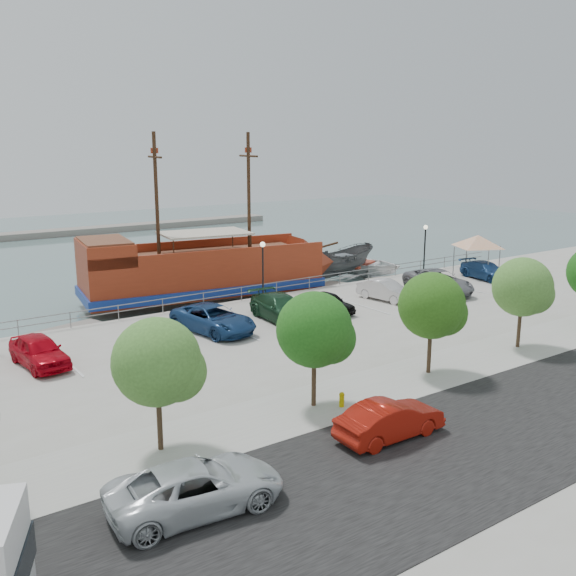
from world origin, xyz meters
TOP-DOWN VIEW (x-y plane):
  - ground at (0.00, 0.00)m, footprint 160.00×160.00m
  - street at (0.00, -16.00)m, footprint 100.00×8.00m
  - sidewalk at (0.00, -10.00)m, footprint 100.00×4.00m
  - seawall_railing at (0.00, 7.80)m, footprint 50.00×0.06m
  - far_shore at (10.00, 55.00)m, footprint 40.00×3.00m
  - pirate_ship at (0.15, 12.72)m, footprint 21.31×8.57m
  - patrol_boat at (12.23, 12.72)m, footprint 7.15×2.96m
  - speedboat at (14.81, 13.21)m, footprint 8.25×9.39m
  - dock_west at (-14.16, 9.20)m, footprint 8.08×4.11m
  - dock_mid at (6.68, 9.20)m, footprint 8.12×4.65m
  - dock_east at (16.54, 9.20)m, footprint 7.32×2.62m
  - canopy_tent at (19.83, 4.15)m, footprint 5.99×5.99m
  - street_van at (-15.69, -14.25)m, footprint 5.69×3.02m
  - street_sedan at (-7.44, -14.05)m, footprint 4.47×1.62m
  - fire_hydrant at (-7.11, -10.80)m, footprint 0.24×0.24m
  - lamp_post_mid at (0.00, 6.50)m, footprint 0.36×0.36m
  - lamp_post_right at (16.00, 6.50)m, footprint 0.36×0.36m
  - tree_b at (-14.85, -10.07)m, footprint 3.30×3.20m
  - tree_c at (-7.85, -10.07)m, footprint 3.30×3.20m
  - tree_d at (-0.85, -10.07)m, footprint 3.30×3.20m
  - tree_e at (6.15, -10.07)m, footprint 3.30×3.20m
  - parked_car_a at (-16.28, 1.87)m, footprint 2.36×4.79m
  - parked_car_c at (-6.28, 2.14)m, footprint 3.74×6.15m
  - parked_car_d at (-1.57, 1.90)m, footprint 2.63×5.72m
  - parked_car_e at (2.07, 1.72)m, footprint 1.95×4.10m
  - parked_car_f at (7.48, 2.02)m, footprint 2.17×4.53m
  - parked_car_g at (12.37, 1.57)m, footprint 3.76×6.41m
  - parked_car_h at (19.16, 2.63)m, footprint 2.72×5.14m

SIDE VIEW (x-z plane):
  - ground at x=0.00m, z-range -1.00..-1.00m
  - dock_east at x=16.54m, z-range -1.00..-0.59m
  - dock_west at x=-14.16m, z-range -1.00..-0.56m
  - dock_mid at x=6.68m, z-range -1.00..-0.55m
  - far_shore at x=10.00m, z-range -1.00..-0.20m
  - speedboat at x=14.81m, z-range -1.00..0.62m
  - street at x=0.00m, z-range -0.01..0.03m
  - sidewalk at x=0.00m, z-range -0.01..0.04m
  - patrol_boat at x=12.23m, z-range -1.00..1.72m
  - fire_hydrant at x=-7.11m, z-range 0.03..0.72m
  - seawall_railing at x=0.00m, z-range 0.03..1.03m
  - parked_car_e at x=2.07m, z-range 0.00..1.35m
  - parked_car_h at x=19.16m, z-range 0.00..1.42m
  - parked_car_f at x=7.48m, z-range 0.00..1.43m
  - street_sedan at x=-7.44m, z-range 0.00..1.47m
  - street_van at x=-15.69m, z-range 0.00..1.52m
  - parked_car_a at x=-16.28m, z-range 0.00..1.57m
  - parked_car_c at x=-6.28m, z-range 0.00..1.60m
  - parked_car_d at x=-1.57m, z-range 0.00..1.62m
  - parked_car_g at x=12.37m, z-range 0.00..1.67m
  - pirate_ship at x=0.15m, z-range -5.42..7.86m
  - lamp_post_mid at x=0.00m, z-range 0.80..5.08m
  - lamp_post_right at x=16.00m, z-range 0.80..5.08m
  - tree_b at x=-14.85m, z-range 0.80..5.80m
  - tree_c at x=-7.85m, z-range 0.80..5.80m
  - tree_d at x=-0.85m, z-range 0.80..5.80m
  - tree_e at x=6.15m, z-range 0.80..5.80m
  - canopy_tent at x=19.83m, z-range 1.45..5.36m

